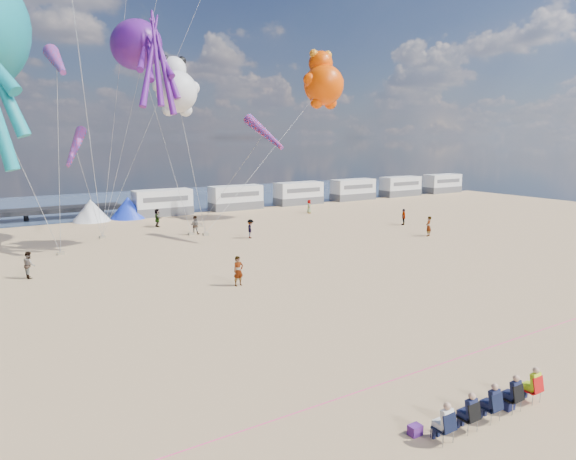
{
  "coord_description": "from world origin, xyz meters",
  "views": [
    {
      "loc": [
        -13.34,
        -17.99,
        8.93
      ],
      "look_at": [
        1.82,
        6.0,
        3.82
      ],
      "focal_mm": 32.0,
      "sensor_mm": 36.0,
      "label": 1
    }
  ],
  "objects_px": {
    "motorhome_5": "(442,183)",
    "beachgoer_0": "(309,207)",
    "windsock_left": "(57,61)",
    "beachgoer_7": "(29,265)",
    "sandbag_b": "(191,234)",
    "beachgoer_2": "(250,229)",
    "sandbag_e": "(102,237)",
    "windsock_right": "(75,147)",
    "tent_blue": "(128,208)",
    "cooler_purple": "(415,430)",
    "beachgoer_4": "(157,218)",
    "kite_octopus_purple": "(136,45)",
    "kite_teddy_orange": "(324,85)",
    "sandbag_a": "(61,253)",
    "motorhome_0": "(163,203)",
    "beachgoer_3": "(404,217)",
    "motorhome_2": "(299,193)",
    "motorhome_1": "(236,198)",
    "windsock_mid": "(265,133)",
    "motorhome_3": "(353,190)",
    "beachgoer_5": "(428,226)",
    "motorhome_4": "(400,186)",
    "tent_white": "(91,210)",
    "cooler_navy": "(508,405)",
    "sandbag_d": "(200,226)",
    "spectator_row": "(490,401)",
    "kite_panda": "(177,92)",
    "standing_person": "(238,271)"
  },
  "relations": [
    {
      "from": "motorhome_5",
      "to": "sandbag_b",
      "type": "xyz_separation_m",
      "value": [
        -49.39,
        -13.47,
        -1.39
      ]
    },
    {
      "from": "tent_white",
      "to": "cooler_purple",
      "type": "height_order",
      "value": "tent_white"
    },
    {
      "from": "windsock_left",
      "to": "beachgoer_7",
      "type": "bearing_deg",
      "value": -128.49
    },
    {
      "from": "sandbag_a",
      "to": "cooler_navy",
      "type": "bearing_deg",
      "value": -74.9
    },
    {
      "from": "tent_white",
      "to": "windsock_left",
      "type": "distance_m",
      "value": 22.95
    },
    {
      "from": "motorhome_1",
      "to": "motorhome_4",
      "type": "distance_m",
      "value": 28.5
    },
    {
      "from": "motorhome_3",
      "to": "kite_octopus_purple",
      "type": "bearing_deg",
      "value": -159.02
    },
    {
      "from": "motorhome_4",
      "to": "spectator_row",
      "type": "relative_size",
      "value": 1.08
    },
    {
      "from": "kite_teddy_orange",
      "to": "sandbag_a",
      "type": "bearing_deg",
      "value": -152.31
    },
    {
      "from": "tent_white",
      "to": "sandbag_d",
      "type": "height_order",
      "value": "tent_white"
    },
    {
      "from": "motorhome_2",
      "to": "motorhome_3",
      "type": "height_order",
      "value": "same"
    },
    {
      "from": "spectator_row",
      "to": "beachgoer_7",
      "type": "xyz_separation_m",
      "value": [
        -10.51,
        26.71,
        0.22
      ]
    },
    {
      "from": "sandbag_e",
      "to": "kite_teddy_orange",
      "type": "height_order",
      "value": "kite_teddy_orange"
    },
    {
      "from": "beachgoer_4",
      "to": "kite_octopus_purple",
      "type": "height_order",
      "value": "kite_octopus_purple"
    },
    {
      "from": "spectator_row",
      "to": "standing_person",
      "type": "height_order",
      "value": "standing_person"
    },
    {
      "from": "sandbag_b",
      "to": "beachgoer_5",
      "type": "bearing_deg",
      "value": -33.65
    },
    {
      "from": "motorhome_4",
      "to": "sandbag_a",
      "type": "distance_m",
      "value": 53.92
    },
    {
      "from": "cooler_purple",
      "to": "beachgoer_4",
      "type": "relative_size",
      "value": 0.22
    },
    {
      "from": "kite_panda",
      "to": "windsock_left",
      "type": "height_order",
      "value": "windsock_left"
    },
    {
      "from": "beachgoer_2",
      "to": "beachgoer_5",
      "type": "relative_size",
      "value": 0.93
    },
    {
      "from": "motorhome_2",
      "to": "motorhome_5",
      "type": "xyz_separation_m",
      "value": [
        28.5,
        0.0,
        0.0
      ]
    },
    {
      "from": "kite_panda",
      "to": "windsock_left",
      "type": "bearing_deg",
      "value": 164.98
    },
    {
      "from": "beachgoer_0",
      "to": "beachgoer_3",
      "type": "distance_m",
      "value": 12.66
    },
    {
      "from": "motorhome_1",
      "to": "cooler_purple",
      "type": "distance_m",
      "value": 51.24
    },
    {
      "from": "beachgoer_0",
      "to": "beachgoer_2",
      "type": "distance_m",
      "value": 16.61
    },
    {
      "from": "kite_octopus_purple",
      "to": "windsock_right",
      "type": "height_order",
      "value": "kite_octopus_purple"
    },
    {
      "from": "kite_octopus_purple",
      "to": "tent_white",
      "type": "bearing_deg",
      "value": 99.84
    },
    {
      "from": "motorhome_5",
      "to": "tent_blue",
      "type": "distance_m",
      "value": 51.5
    },
    {
      "from": "spectator_row",
      "to": "windsock_right",
      "type": "relative_size",
      "value": 1.07
    },
    {
      "from": "tent_white",
      "to": "standing_person",
      "type": "height_order",
      "value": "tent_white"
    },
    {
      "from": "beachgoer_4",
      "to": "sandbag_b",
      "type": "xyz_separation_m",
      "value": [
        1.18,
        -6.09,
        -0.81
      ]
    },
    {
      "from": "beachgoer_5",
      "to": "motorhome_0",
      "type": "bearing_deg",
      "value": -82.89
    },
    {
      "from": "motorhome_2",
      "to": "sandbag_e",
      "type": "relative_size",
      "value": 13.2
    },
    {
      "from": "motorhome_5",
      "to": "beachgoer_7",
      "type": "xyz_separation_m",
      "value": [
        -63.81,
        -21.94,
        -0.63
      ]
    },
    {
      "from": "motorhome_1",
      "to": "beachgoer_3",
      "type": "height_order",
      "value": "motorhome_1"
    },
    {
      "from": "sandbag_e",
      "to": "windsock_right",
      "type": "bearing_deg",
      "value": -131.58
    },
    {
      "from": "motorhome_5",
      "to": "beachgoer_0",
      "type": "xyz_separation_m",
      "value": [
        -32.11,
        -7.77,
        -0.69
      ]
    },
    {
      "from": "motorhome_1",
      "to": "windsock_mid",
      "type": "distance_m",
      "value": 21.32
    },
    {
      "from": "sandbag_d",
      "to": "cooler_purple",
      "type": "bearing_deg",
      "value": -103.15
    },
    {
      "from": "beachgoer_5",
      "to": "windsock_right",
      "type": "bearing_deg",
      "value": -49.74
    },
    {
      "from": "tent_blue",
      "to": "motorhome_4",
      "type": "bearing_deg",
      "value": 0.0
    },
    {
      "from": "beachgoer_4",
      "to": "beachgoer_7",
      "type": "distance_m",
      "value": 19.68
    },
    {
      "from": "motorhome_2",
      "to": "beachgoer_0",
      "type": "bearing_deg",
      "value": -114.94
    },
    {
      "from": "motorhome_0",
      "to": "kite_octopus_purple",
      "type": "height_order",
      "value": "kite_octopus_purple"
    },
    {
      "from": "motorhome_0",
      "to": "sandbag_b",
      "type": "height_order",
      "value": "motorhome_0"
    },
    {
      "from": "beachgoer_0",
      "to": "beachgoer_3",
      "type": "height_order",
      "value": "beachgoer_3"
    },
    {
      "from": "motorhome_3",
      "to": "kite_teddy_orange",
      "type": "distance_m",
      "value": 22.47
    },
    {
      "from": "motorhome_2",
      "to": "tent_blue",
      "type": "height_order",
      "value": "motorhome_2"
    },
    {
      "from": "sandbag_b",
      "to": "cooler_navy",
      "type": "bearing_deg",
      "value": -94.55
    },
    {
      "from": "motorhome_2",
      "to": "sandbag_b",
      "type": "xyz_separation_m",
      "value": [
        -20.89,
        -13.47,
        -1.39
      ]
    }
  ]
}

